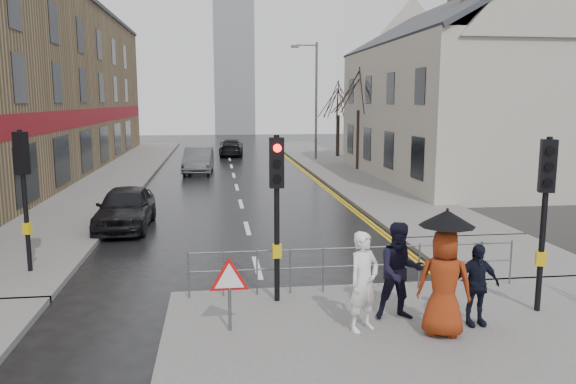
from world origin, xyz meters
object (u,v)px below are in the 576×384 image
object	(u,v)px
pedestrian_a	(364,282)
pedestrian_b	(400,271)
car_mid	(198,160)
car_parked	(125,208)
pedestrian_with_umbrella	(445,270)
pedestrian_d	(476,285)

from	to	relation	value
pedestrian_a	pedestrian_b	bearing A→B (deg)	-2.26
pedestrian_b	car_mid	xyz separation A→B (m)	(-4.38, 23.56, -0.32)
pedestrian_a	pedestrian_b	xyz separation A→B (m)	(0.81, 0.43, 0.03)
car_mid	pedestrian_a	bearing A→B (deg)	-78.40
car_parked	car_mid	size ratio (longest dim) A/B	0.92
pedestrian_with_umbrella	car_parked	distance (m)	12.07
pedestrian_a	pedestrian_d	distance (m)	2.09
pedestrian_b	car_mid	distance (m)	23.97
pedestrian_b	pedestrian_d	xyz separation A→B (m)	(1.27, -0.45, -0.17)
car_parked	car_mid	distance (m)	14.63
pedestrian_a	pedestrian_b	world-z (taller)	pedestrian_b
pedestrian_with_umbrella	car_parked	size ratio (longest dim) A/B	0.54
pedestrian_with_umbrella	car_mid	distance (m)	24.88
pedestrian_d	car_mid	distance (m)	24.67
pedestrian_with_umbrella	pedestrian_d	world-z (taller)	pedestrian_with_umbrella
pedestrian_with_umbrella	car_mid	world-z (taller)	pedestrian_with_umbrella
pedestrian_a	pedestrian_with_umbrella	bearing A→B (deg)	-46.81
pedestrian_d	car_mid	world-z (taller)	pedestrian_d
pedestrian_a	car_parked	world-z (taller)	pedestrian_a
pedestrian_b	pedestrian_a	bearing A→B (deg)	-148.94
pedestrian_a	car_parked	size ratio (longest dim) A/B	0.44
pedestrian_d	car_mid	bearing A→B (deg)	102.72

